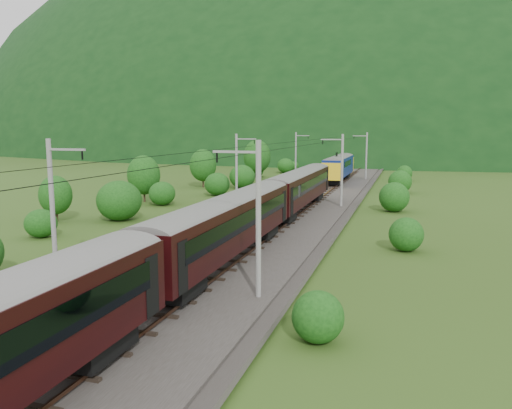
# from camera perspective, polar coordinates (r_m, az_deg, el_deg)

# --- Properties ---
(ground) EXTENTS (600.00, 600.00, 0.00)m
(ground) POSITION_cam_1_polar(r_m,az_deg,el_deg) (28.52, -11.91, -9.61)
(ground) COLOR #324A17
(ground) RESTS_ON ground
(railbed) EXTENTS (14.00, 220.00, 0.30)m
(railbed) POSITION_cam_1_polar(r_m,az_deg,el_deg) (37.19, -4.43, -4.91)
(railbed) COLOR #38332D
(railbed) RESTS_ON ground
(track_left) EXTENTS (2.40, 220.00, 0.27)m
(track_left) POSITION_cam_1_polar(r_m,az_deg,el_deg) (38.06, -7.80, -4.31)
(track_left) COLOR brown
(track_left) RESTS_ON railbed
(track_right) EXTENTS (2.40, 220.00, 0.27)m
(track_right) POSITION_cam_1_polar(r_m,az_deg,el_deg) (36.34, -0.89, -4.85)
(track_right) COLOR brown
(track_right) RESTS_ON railbed
(catenary_left) EXTENTS (2.54, 192.28, 8.00)m
(catenary_left) POSITION_cam_1_polar(r_m,az_deg,el_deg) (59.08, -2.17, 4.40)
(catenary_left) COLOR gray
(catenary_left) RESTS_ON railbed
(catenary_right) EXTENTS (2.54, 192.28, 8.00)m
(catenary_right) POSITION_cam_1_polar(r_m,az_deg,el_deg) (56.24, 9.72, 4.07)
(catenary_right) COLOR gray
(catenary_right) RESTS_ON railbed
(overhead_wires) EXTENTS (4.83, 198.00, 0.03)m
(overhead_wires) POSITION_cam_1_polar(r_m,az_deg,el_deg) (36.20, -4.55, 5.85)
(overhead_wires) COLOR black
(overhead_wires) RESTS_ON ground
(mountain_main) EXTENTS (504.00, 360.00, 244.00)m
(mountain_main) POSITION_cam_1_polar(r_m,az_deg,el_deg) (284.06, 14.52, 6.54)
(mountain_main) COLOR black
(mountain_main) RESTS_ON ground
(mountain_ridge) EXTENTS (336.00, 280.00, 132.00)m
(mountain_ridge) POSITION_cam_1_polar(r_m,az_deg,el_deg) (350.12, -5.31, 7.11)
(mountain_ridge) COLOR black
(mountain_ridge) RESTS_ON ground
(train) EXTENTS (2.86, 136.49, 4.97)m
(train) POSITION_cam_1_polar(r_m,az_deg,el_deg) (21.93, -13.51, -5.92)
(train) COLOR black
(train) RESTS_ON ground
(hazard_post_near) EXTENTS (0.16, 0.16, 1.48)m
(hazard_post_near) POSITION_cam_1_polar(r_m,az_deg,el_deg) (69.09, 5.90, 2.09)
(hazard_post_near) COLOR red
(hazard_post_near) RESTS_ON railbed
(hazard_post_far) EXTENTS (0.18, 0.18, 1.72)m
(hazard_post_far) POSITION_cam_1_polar(r_m,az_deg,el_deg) (80.44, 7.48, 3.06)
(hazard_post_far) COLOR red
(hazard_post_far) RESTS_ON railbed
(signal) EXTENTS (0.24, 0.24, 2.20)m
(signal) POSITION_cam_1_polar(r_m,az_deg,el_deg) (79.32, 4.38, 3.34)
(signal) COLOR black
(signal) RESTS_ON railbed
(vegetation_left) EXTENTS (11.90, 150.03, 6.97)m
(vegetation_left) POSITION_cam_1_polar(r_m,az_deg,el_deg) (52.61, -13.82, 1.34)
(vegetation_left) COLOR #154412
(vegetation_left) RESTS_ON ground
(vegetation_right) EXTENTS (5.75, 110.23, 3.14)m
(vegetation_right) POSITION_cam_1_polar(r_m,az_deg,el_deg) (41.87, 15.50, -1.97)
(vegetation_right) COLOR #154412
(vegetation_right) RESTS_ON ground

